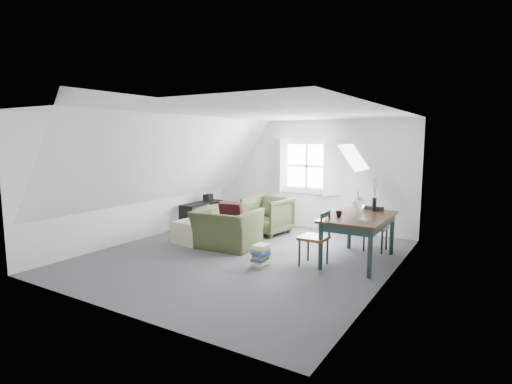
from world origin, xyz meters
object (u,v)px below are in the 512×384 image
Objects in this scene: media_shelf at (201,216)px; magazine_stack at (261,256)px; ottoman at (194,232)px; dining_chair_near at (316,237)px; armchair_near at (227,247)px; dining_chair_far at (375,227)px; armchair_far at (267,233)px; dining_table at (359,222)px.

media_shelf is 3.20m from magazine_stack.
ottoman is 2.69m from dining_chair_near.
dining_chair_far is (2.49, 1.25, 0.45)m from armchair_near.
dining_table is at bearing -13.77° from armchair_far.
armchair_near is 3.12× the size of magazine_stack.
dining_chair_near reaches higher than dining_chair_far.
ottoman reaches higher than armchair_near.
armchair_near is 1.72× the size of ottoman.
dining_chair_far is 2.38× the size of magazine_stack.
magazine_stack is (1.05, -2.06, 0.18)m from armchair_far.
dining_table is 0.81m from dining_chair_near.
armchair_near is 0.72× the size of dining_table.
armchair_far is at bearing -147.45° from dining_chair_near.
dining_chair_near reaches higher than armchair_far.
armchair_far is at bearing -98.75° from armchair_near.
dining_chair_far reaches higher than media_shelf.
armchair_near is at bearing 3.41° from ottoman.
armchair_near is at bearing -85.52° from armchair_far.
magazine_stack is (1.15, -0.66, 0.18)m from armchair_near.
armchair_far is at bearing 14.68° from media_shelf.
dining_chair_far is (3.28, 1.30, 0.23)m from ottoman.
magazine_stack is at bearing -17.46° from ottoman.
dining_chair_far is at bearing 54.94° from magazine_stack.
armchair_near is 2.56m from dining_table.
dining_chair_near is at bearing 35.70° from magazine_stack.
dining_chair_near is at bearing -31.99° from armchair_far.
dining_chair_far is (2.39, -0.15, 0.45)m from armchair_far.
dining_chair_near is (1.89, -0.13, 0.48)m from armchair_near.
armchair_near is 1.90m from media_shelf.
dining_table is (2.32, -0.95, 0.69)m from armchair_far.
dining_chair_far is at bearing -158.05° from armchair_near.
dining_table is at bearing -5.28° from media_shelf.
dining_table is at bearing 41.05° from magazine_stack.
armchair_far is 2.32m from magazine_stack.
armchair_far is 2.40m from dining_chair_near.
dining_chair_far is at bearing 4.93° from armchair_far.
armchair_far is 0.56× the size of dining_table.
media_shelf is at bearing 123.19° from ottoman.
magazine_stack is (1.94, -0.61, -0.04)m from ottoman.
dining_table reaches higher than media_shelf.
ottoman is 0.76× the size of dining_chair_far.
armchair_far reaches higher than armchair_near.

